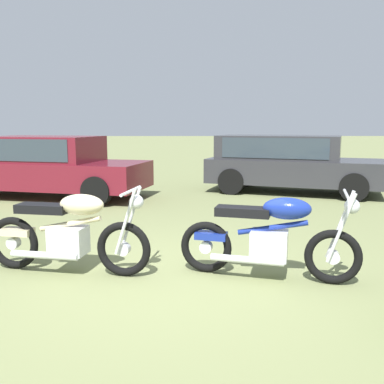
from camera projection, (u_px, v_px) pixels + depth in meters
ground_plane at (166, 280)px, 4.69m from camera, size 120.00×120.00×0.00m
motorcycle_cream at (68, 232)px, 4.87m from camera, size 1.98×0.71×1.02m
motorcycle_blue at (270, 237)px, 4.69m from camera, size 1.94×0.85×1.02m
car_burgundy at (48, 163)px, 9.96m from camera, size 4.75×2.75×1.43m
car_charcoal at (286, 159)px, 10.69m from camera, size 4.55×3.08×1.43m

